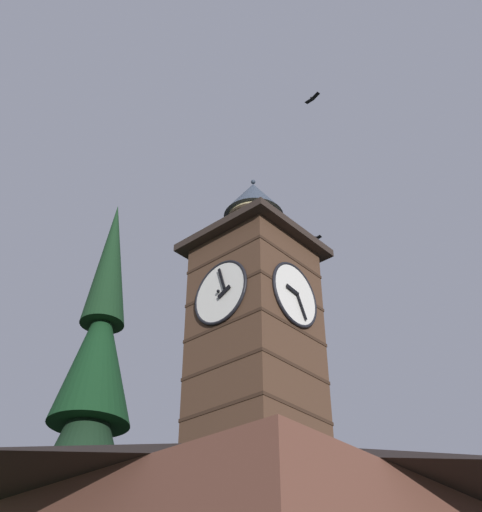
# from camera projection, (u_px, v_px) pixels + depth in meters

# --- Properties ---
(clock_tower) EXTENTS (3.73, 3.73, 9.65)m
(clock_tower) POSITION_uv_depth(u_px,v_px,m) (255.00, 318.00, 19.96)
(clock_tower) COLOR #4C3323
(clock_tower) RESTS_ON building_main
(pine_tree_behind) EXTENTS (5.38, 5.38, 19.67)m
(pine_tree_behind) POSITION_uv_depth(u_px,v_px,m) (80.00, 485.00, 21.66)
(pine_tree_behind) COLOR #473323
(pine_tree_behind) RESTS_ON ground_plane
(flying_bird_high) EXTENTS (0.25, 0.72, 0.12)m
(flying_bird_high) POSITION_uv_depth(u_px,v_px,m) (312.00, 98.00, 25.49)
(flying_bird_high) COLOR black
(flying_bird_low) EXTENTS (0.26, 0.49, 0.14)m
(flying_bird_low) POSITION_uv_depth(u_px,v_px,m) (316.00, 238.00, 27.56)
(flying_bird_low) COLOR black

